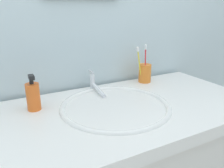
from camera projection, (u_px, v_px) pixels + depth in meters
name	position (u px, v px, depth m)	size (l,w,h in m)	color
tiled_wall_back	(82.00, 30.00, 1.12)	(2.47, 0.04, 2.40)	silver
sink_basin	(115.00, 116.00, 0.96)	(0.46, 0.46, 0.13)	white
faucet	(95.00, 85.00, 1.11)	(0.02, 0.18, 0.09)	silver
toothbrush_cup	(145.00, 73.00, 1.24)	(0.07, 0.07, 0.10)	orange
toothbrush_red	(145.00, 61.00, 1.21)	(0.03, 0.02, 0.20)	red
toothbrush_yellow	(139.00, 63.00, 1.20)	(0.05, 0.02, 0.20)	yellow
soap_dispenser	(33.00, 96.00, 0.90)	(0.05, 0.06, 0.15)	orange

